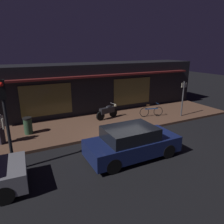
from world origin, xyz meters
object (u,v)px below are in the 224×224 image
(traffic_light_pole, at_px, (5,111))
(sign_post, at_px, (183,97))
(motorcycle, at_px, (107,111))
(parked_car_far, at_px, (132,142))
(person_photographer, at_px, (0,127))
(bicycle_parked, at_px, (151,111))
(trash_bin, at_px, (28,126))

(traffic_light_pole, bearing_deg, sign_post, 10.15)
(motorcycle, distance_m, parked_car_far, 5.04)
(person_photographer, xyz_separation_m, sign_post, (11.12, -0.65, 0.48))
(bicycle_parked, relative_size, trash_bin, 1.73)
(trash_bin, relative_size, parked_car_far, 0.23)
(bicycle_parked, relative_size, person_photographer, 0.96)
(trash_bin, distance_m, parked_car_far, 5.91)
(person_photographer, distance_m, sign_post, 11.15)
(traffic_light_pole, bearing_deg, trash_bin, 74.79)
(bicycle_parked, distance_m, trash_bin, 7.89)
(traffic_light_pole, bearing_deg, parked_car_far, -14.07)
(parked_car_far, bearing_deg, bicycle_parked, 44.20)
(person_photographer, bearing_deg, bicycle_parked, 1.12)
(parked_car_far, bearing_deg, person_photographer, 143.75)
(person_photographer, relative_size, trash_bin, 1.80)
(motorcycle, xyz_separation_m, parked_car_far, (-1.17, -4.90, 0.06))
(motorcycle, relative_size, sign_post, 0.70)
(motorcycle, relative_size, person_photographer, 1.01)
(bicycle_parked, xyz_separation_m, sign_post, (1.95, -0.83, 1.00))
(traffic_light_pole, xyz_separation_m, parked_car_far, (4.72, -1.18, -1.77))
(sign_post, height_order, traffic_light_pole, traffic_light_pole)
(motorcycle, height_order, person_photographer, person_photographer)
(bicycle_parked, bearing_deg, sign_post, -23.11)
(person_photographer, height_order, traffic_light_pole, traffic_light_pole)
(bicycle_parked, distance_m, parked_car_far, 5.65)
(motorcycle, height_order, sign_post, sign_post)
(motorcycle, bearing_deg, parked_car_far, -103.46)
(bicycle_parked, distance_m, traffic_light_pole, 9.40)
(motorcycle, distance_m, person_photographer, 6.41)
(parked_car_far, bearing_deg, traffic_light_pole, 165.93)
(sign_post, xyz_separation_m, traffic_light_pole, (-10.72, -1.92, 0.97))
(motorcycle, height_order, bicycle_parked, motorcycle)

